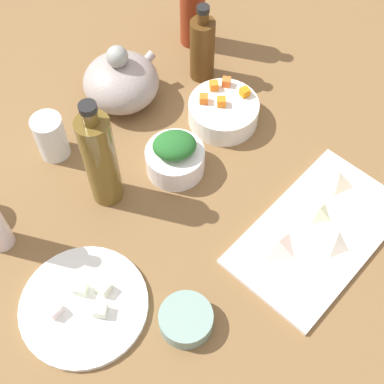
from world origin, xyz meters
TOP-DOWN VIEW (x-y plane):
  - tabletop at (0.00, 0.00)cm, footprint 190.00×190.00cm
  - cutting_board at (13.02, -21.15)cm, footprint 36.59×22.35cm
  - plate_tofu at (-28.19, -2.13)cm, footprint 22.68×22.68cm
  - bowl_greens at (3.84, 9.02)cm, footprint 12.01×12.01cm
  - bowl_carrots at (20.32, 11.53)cm, footprint 15.24×15.24cm
  - bowl_small_side at (-17.22, -16.64)cm, footprint 9.36×9.36cm
  - teapot at (8.38, 31.36)cm, footprint 18.13×16.63cm
  - bottle_0 at (26.75, 24.83)cm, footprint 5.57×5.57cm
  - bottle_1 at (-10.17, 13.71)cm, footprint 6.24×6.24cm
  - drinking_glass_1 at (-11.66, 29.66)cm, footprint 6.38×6.38cm
  - carrot_cube_0 at (25.33, 10.23)cm, footprint 2.18×2.18cm
  - carrot_cube_1 at (19.71, 11.72)cm, footprint 2.54×2.54cm
  - carrot_cube_2 at (17.56, 14.91)cm, footprint 2.55×2.55cm
  - carrot_cube_3 at (21.89, 16.17)cm, footprint 2.50×2.50cm
  - carrot_cube_4 at (24.62, 15.07)cm, footprint 2.51×2.51cm
  - chopped_greens_mound at (3.84, 9.02)cm, footprint 11.25×10.94cm
  - tofu_cube_0 at (-26.85, -5.47)cm, footprint 3.10×3.10cm
  - tofu_cube_1 at (-26.87, 0.18)cm, footprint 3.06×3.06cm
  - tofu_cube_2 at (-23.96, -2.63)cm, footprint 2.58×2.58cm
  - tofu_cube_3 at (-32.60, -0.13)cm, footprint 2.38×2.38cm
  - dumpling_0 at (24.42, -16.67)cm, footprint 6.26×6.36cm
  - dumpling_1 at (16.09, -18.61)cm, footprint 4.76×4.62cm
  - dumpling_2 at (4.98, -17.90)cm, footprint 6.02×6.07cm
  - dumpling_3 at (13.02, -24.97)cm, footprint 5.74×5.43cm

SIDE VIEW (x-z plane):
  - tabletop at x=0.00cm, z-range 0.00..3.00cm
  - cutting_board at x=13.02cm, z-range 3.00..4.00cm
  - plate_tofu at x=-28.19cm, z-range 3.00..4.20cm
  - bowl_small_side at x=-17.22cm, z-range 3.00..6.56cm
  - dumpling_1 at x=16.09cm, z-range 4.00..6.03cm
  - dumpling_3 at x=13.02cm, z-range 4.00..6.09cm
  - dumpling_2 at x=4.98cm, z-range 4.00..6.22cm
  - dumpling_0 at x=24.42cm, z-range 4.00..6.33cm
  - tofu_cube_0 at x=-26.85cm, z-range 4.20..6.40cm
  - tofu_cube_1 at x=-26.87cm, z-range 4.20..6.40cm
  - tofu_cube_2 at x=-23.96cm, z-range 4.20..6.40cm
  - tofu_cube_3 at x=-32.60cm, z-range 4.20..6.40cm
  - bowl_carrots at x=20.32cm, z-range 3.00..8.27cm
  - bowl_greens at x=3.84cm, z-range 3.00..8.68cm
  - drinking_glass_1 at x=-11.66cm, z-range 3.00..13.03cm
  - teapot at x=8.38cm, z-range 1.14..16.32cm
  - carrot_cube_0 at x=25.33cm, z-range 8.27..10.07cm
  - carrot_cube_1 at x=19.71cm, z-range 8.27..10.07cm
  - carrot_cube_2 at x=17.56cm, z-range 8.27..10.07cm
  - carrot_cube_3 at x=21.89cm, z-range 8.27..10.07cm
  - carrot_cube_4 at x=24.62cm, z-range 8.27..10.07cm
  - chopped_greens_mound at x=3.84cm, z-range 8.68..12.71cm
  - bottle_0 at x=26.75cm, z-range 1.54..20.61cm
  - bottle_1 at x=-10.17cm, z-range 1.43..27.37cm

